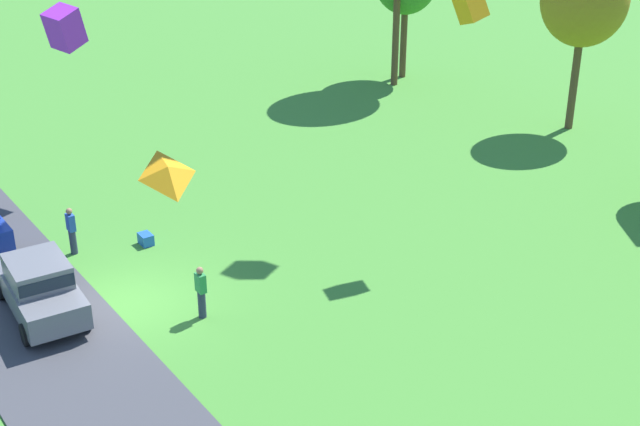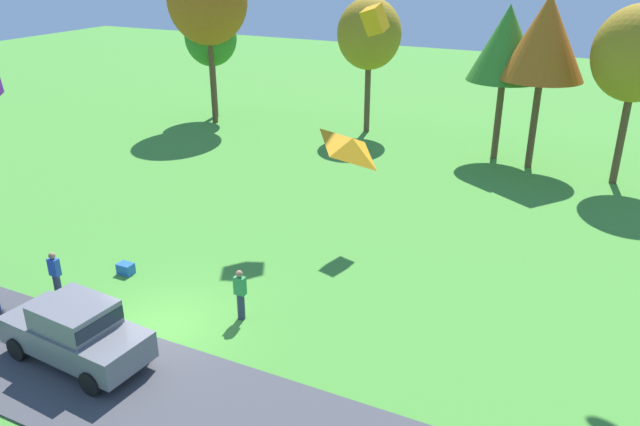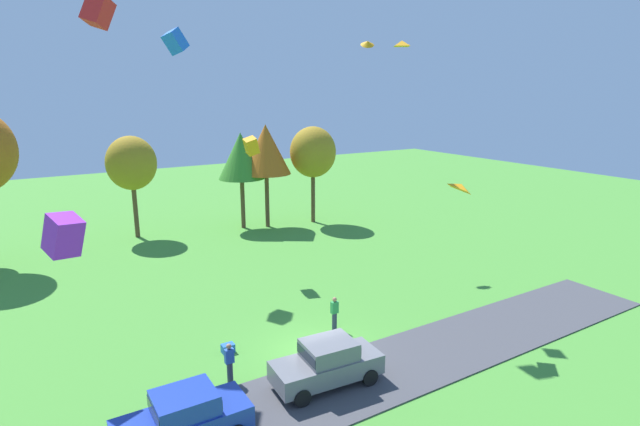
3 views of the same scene
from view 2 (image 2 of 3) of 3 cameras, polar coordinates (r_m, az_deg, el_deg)
ground_plane at (r=20.29m, az=-13.95°, el=-9.91°), size 120.00×120.00×0.00m
pavement_strip at (r=18.60m, az=-19.73°, el=-13.95°), size 36.00×4.40×0.06m
car_sedan_near_entrance at (r=18.87m, az=-21.42°, el=-9.92°), size 4.52×2.21×1.84m
person_beside_suv at (r=22.41m, az=-23.02°, el=-5.25°), size 0.36×0.24×1.71m
person_on_lawn at (r=19.73m, az=-7.29°, el=-7.37°), size 0.36×0.24×1.71m
tree_far_right at (r=43.41m, az=-9.96°, el=15.50°), size 3.43×3.43×7.24m
tree_right_of_center at (r=41.62m, az=-10.26°, el=18.60°), size 5.01×5.01×10.57m
tree_left_of_center at (r=39.07m, az=4.52°, el=15.97°), size 3.87×3.87×8.16m
tree_lone_near at (r=34.92m, az=16.70°, el=14.61°), size 3.88×3.88×8.19m
tree_center_back at (r=33.86m, az=19.93°, el=14.84°), size 4.19×4.19×8.84m
tree_far_left at (r=32.98m, az=27.04°, el=12.80°), size 4.06×4.06×8.56m
cooler_box at (r=23.53m, az=-17.34°, el=-4.88°), size 0.56×0.40×0.40m
kite_box_low_drifter at (r=25.97m, az=5.03°, el=17.18°), size 1.01×0.99×1.31m
kite_diamond_over_trees at (r=12.48m, az=2.98°, el=6.24°), size 1.25×1.07×0.70m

